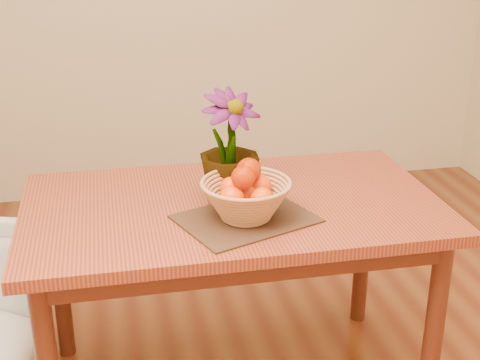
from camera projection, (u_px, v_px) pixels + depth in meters
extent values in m
cube|color=maroon|center=(232.00, 207.00, 2.26)|extent=(1.40, 0.80, 0.04)
cube|color=#441B0F|center=(232.00, 223.00, 2.28)|extent=(1.28, 0.68, 0.08)
cylinder|color=#441B0F|center=(434.00, 333.00, 2.22)|extent=(0.06, 0.06, 0.71)
cylinder|color=#441B0F|center=(59.00, 276.00, 2.57)|extent=(0.06, 0.06, 0.71)
cylinder|color=#441B0F|center=(363.00, 246.00, 2.81)|extent=(0.06, 0.06, 0.71)
cube|color=#371F14|center=(246.00, 219.00, 2.12)|extent=(0.49, 0.43, 0.01)
cylinder|color=#C27E50|center=(246.00, 217.00, 2.12)|extent=(0.15, 0.15, 0.01)
sphere|color=#F35703|center=(246.00, 194.00, 2.09)|extent=(0.06, 0.06, 0.06)
sphere|color=#F35703|center=(259.00, 186.00, 2.13)|extent=(0.08, 0.08, 0.08)
sphere|color=#F35703|center=(231.00, 188.00, 2.13)|extent=(0.07, 0.07, 0.07)
sphere|color=#F35703|center=(232.00, 198.00, 2.04)|extent=(0.08, 0.08, 0.08)
sphere|color=#F35703|center=(262.00, 199.00, 2.05)|extent=(0.07, 0.07, 0.07)
sphere|color=#F35703|center=(249.00, 170.00, 2.09)|extent=(0.08, 0.08, 0.08)
sphere|color=#F35703|center=(243.00, 178.00, 2.04)|extent=(0.07, 0.07, 0.07)
sphere|color=#F35703|center=(249.00, 170.00, 2.09)|extent=(0.08, 0.08, 0.08)
sphere|color=#F35703|center=(243.00, 178.00, 2.04)|extent=(0.07, 0.07, 0.07)
imported|color=#1B4112|center=(229.00, 146.00, 2.22)|extent=(0.27, 0.27, 0.37)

